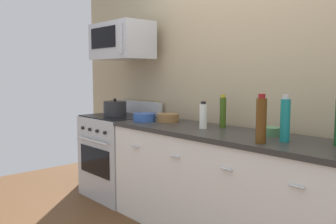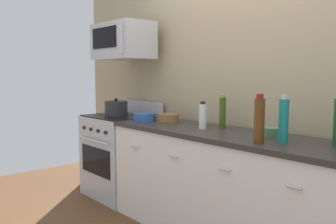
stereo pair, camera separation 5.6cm
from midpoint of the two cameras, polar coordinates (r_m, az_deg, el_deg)
back_wall at (r=3.25m, az=14.30°, el=5.17°), size 5.40×0.10×2.70m
counter_unit at (r=3.07m, az=9.40°, el=-11.68°), size 2.31×0.66×0.92m
range_oven at (r=4.17m, az=-7.11°, el=-6.74°), size 0.76×0.69×1.07m
microwave at (r=4.11m, az=-6.82°, el=11.05°), size 0.74×0.44×0.40m
bottle_sparkling_teal at (r=2.60m, az=18.43°, el=-1.19°), size 0.07×0.07×0.33m
bottle_wine_amber at (r=2.51m, az=14.88°, el=-1.23°), size 0.07×0.07×0.34m
bottle_olive_oil at (r=3.18m, az=9.14°, el=-0.00°), size 0.06×0.06×0.29m
bottle_vinegar_white at (r=3.10m, az=5.99°, el=-0.61°), size 0.07×0.07×0.23m
bowl_wooden_salad at (r=3.53m, az=0.46°, el=-0.89°), size 0.22×0.22×0.08m
bowl_blue_mixing at (r=3.60m, az=-3.26°, el=-0.77°), size 0.23×0.23×0.08m
bowl_green_glaze at (r=2.85m, az=16.33°, el=-2.96°), size 0.16×0.16×0.07m
stockpot at (r=4.06m, az=-7.83°, el=0.56°), size 0.26×0.26×0.20m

